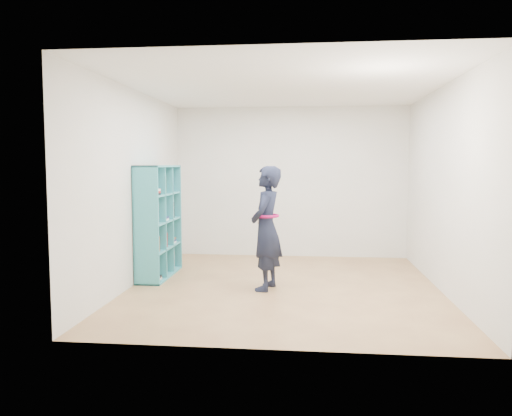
# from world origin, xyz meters

# --- Properties ---
(floor) EXTENTS (4.50, 4.50, 0.00)m
(floor) POSITION_xyz_m (0.00, 0.00, 0.00)
(floor) COLOR #8E6340
(floor) RESTS_ON ground
(ceiling) EXTENTS (4.50, 4.50, 0.00)m
(ceiling) POSITION_xyz_m (0.00, 0.00, 2.60)
(ceiling) COLOR white
(ceiling) RESTS_ON wall_back
(wall_left) EXTENTS (0.02, 4.50, 2.60)m
(wall_left) POSITION_xyz_m (-2.00, 0.00, 1.30)
(wall_left) COLOR beige
(wall_left) RESTS_ON floor
(wall_right) EXTENTS (0.02, 4.50, 2.60)m
(wall_right) POSITION_xyz_m (2.00, 0.00, 1.30)
(wall_right) COLOR beige
(wall_right) RESTS_ON floor
(wall_back) EXTENTS (4.00, 0.02, 2.60)m
(wall_back) POSITION_xyz_m (0.00, 2.25, 1.30)
(wall_back) COLOR beige
(wall_back) RESTS_ON floor
(wall_front) EXTENTS (4.00, 0.02, 2.60)m
(wall_front) POSITION_xyz_m (0.00, -2.25, 1.30)
(wall_front) COLOR beige
(wall_front) RESTS_ON floor
(bookshelf) EXTENTS (0.35, 1.20, 1.60)m
(bookshelf) POSITION_xyz_m (-1.84, 0.45, 0.78)
(bookshelf) COLOR teal
(bookshelf) RESTS_ON floor
(person) EXTENTS (0.49, 0.64, 1.59)m
(person) POSITION_xyz_m (-0.22, -0.15, 0.80)
(person) COLOR black
(person) RESTS_ON floor
(smartphone) EXTENTS (0.02, 0.10, 0.13)m
(smartphone) POSITION_xyz_m (-0.34, -0.05, 0.90)
(smartphone) COLOR silver
(smartphone) RESTS_ON person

